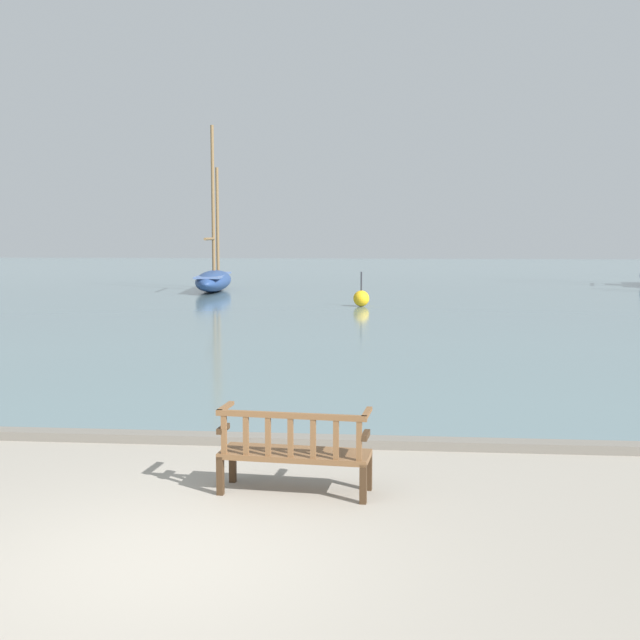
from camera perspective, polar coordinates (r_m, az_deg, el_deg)
The scene contains 6 objects.
ground_plane at distance 7.23m, azimuth -11.58°, elevation -16.43°, with size 160.00×160.00×0.00m, color gray.
harbor_water at distance 50.50m, azimuth 3.00°, elevation 3.00°, with size 100.00×80.00×0.08m, color slate.
quay_edge_kerb at distance 10.77m, azimuth -5.60°, elevation -8.43°, with size 40.00×0.30×0.12m, color slate.
park_bench at distance 8.64m, azimuth -1.84°, elevation -9.26°, with size 1.64×0.67×0.92m.
sailboat_far_port at distance 38.51m, azimuth -7.57°, elevation 2.96°, with size 2.17×6.41×7.78m.
channel_buoy at distance 30.02m, azimuth 2.95°, elevation 1.56°, with size 0.60×0.60×1.30m.
Camera 1 is at (1.99, -6.39, 2.76)m, focal length 45.00 mm.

